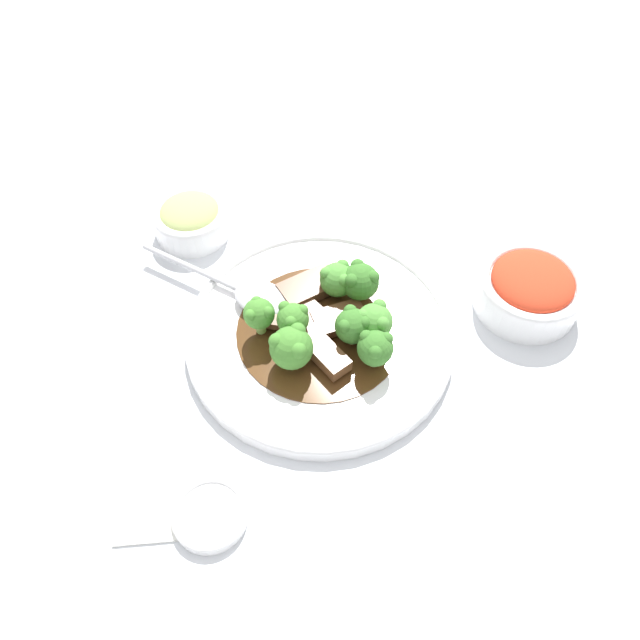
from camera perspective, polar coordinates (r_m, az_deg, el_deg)
The scene contains 20 objects.
ground_plane at distance 0.69m, azimuth 0.00°, elevation -1.69°, with size 4.00×4.00×0.00m, color silver.
main_plate at distance 0.69m, azimuth 0.00°, elevation -1.21°, with size 0.30×0.30×0.02m.
beef_strip_0 at distance 0.65m, azimuth 0.31°, elevation -2.73°, with size 0.06×0.07×0.02m.
beef_strip_1 at distance 0.68m, azimuth 1.81°, elevation 0.09°, with size 0.07×0.05×0.01m.
beef_strip_2 at distance 0.71m, azimuth -0.97°, elevation 3.03°, with size 0.08×0.06×0.01m.
beef_strip_3 at distance 0.68m, azimuth -1.58°, elevation 0.25°, with size 0.05×0.05×0.01m.
beef_strip_4 at distance 0.69m, azimuth -3.82°, elevation 0.83°, with size 0.05×0.05×0.01m.
broccoli_floret_0 at distance 0.63m, azimuth -2.64°, elevation -2.50°, with size 0.05×0.05×0.05m.
broccoli_floret_1 at distance 0.69m, azimuth 3.69°, elevation 3.59°, with size 0.04×0.04×0.05m.
broccoli_floret_2 at distance 0.65m, azimuth -2.50°, elevation 0.09°, with size 0.03×0.03×0.05m.
broccoli_floret_3 at distance 0.69m, azimuth 1.60°, elevation 3.77°, with size 0.04×0.04×0.04m.
broccoli_floret_4 at distance 0.65m, azimuth 3.02°, elevation -0.51°, with size 0.04×0.04×0.04m.
broccoli_floret_5 at distance 0.63m, azimuth 5.08°, elevation -2.56°, with size 0.04×0.04×0.04m.
broccoli_floret_6 at distance 0.66m, azimuth 4.97°, elevation -0.12°, with size 0.04×0.04×0.04m.
broccoli_floret_7 at distance 0.66m, azimuth -5.60°, elevation 0.45°, with size 0.03×0.03×0.05m.
serving_spoon at distance 0.70m, azimuth -6.17°, elevation 2.37°, with size 0.19×0.13×0.01m.
side_bowl_kimchi at distance 0.74m, azimuth 18.62°, elevation 2.73°, with size 0.12×0.12×0.06m.
side_bowl_appetizer at distance 0.80m, azimuth -11.73°, elevation 9.07°, with size 0.09×0.09×0.05m.
sauce_dish at distance 0.60m, azimuth -10.04°, elevation -17.15°, with size 0.07×0.07×0.01m.
paper_napkin at distance 0.62m, azimuth -13.80°, elevation -14.85°, with size 0.10×0.10×0.01m.
Camera 1 is at (0.02, 0.40, 0.57)m, focal length 35.00 mm.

